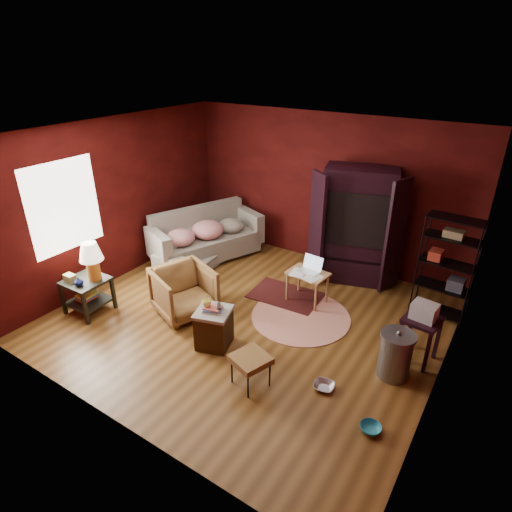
{
  "coord_description": "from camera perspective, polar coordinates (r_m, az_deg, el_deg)",
  "views": [
    {
      "loc": [
        3.12,
        -4.57,
        3.81
      ],
      "look_at": [
        0.0,
        0.2,
        1.0
      ],
      "focal_mm": 30.0,
      "sensor_mm": 36.0,
      "label": 1
    }
  ],
  "objects": [
    {
      "name": "room",
      "position": [
        6.05,
        -1.43,
        2.76
      ],
      "size": [
        5.54,
        5.04,
        2.84
      ],
      "color": "brown",
      "rests_on": "ground"
    },
    {
      "name": "sofa",
      "position": [
        8.39,
        -6.86,
        2.27
      ],
      "size": [
        0.83,
        2.24,
        0.86
      ],
      "primitive_type": "imported",
      "rotation": [
        0.0,
        0.0,
        1.66
      ],
      "color": "gray",
      "rests_on": "ground"
    },
    {
      "name": "armchair",
      "position": [
        6.72,
        -9.6,
        -4.43
      ],
      "size": [
        1.02,
        1.05,
        0.85
      ],
      "primitive_type": "imported",
      "rotation": [
        0.0,
        0.0,
        1.2
      ],
      "color": "black",
      "rests_on": "ground"
    },
    {
      "name": "pet_bowl_steel",
      "position": [
        5.52,
        9.12,
        -16.05
      ],
      "size": [
        0.26,
        0.1,
        0.25
      ],
      "primitive_type": "imported",
      "rotation": [
        0.0,
        0.0,
        0.15
      ],
      "color": "#B5B7BC",
      "rests_on": "ground"
    },
    {
      "name": "pet_bowl_turquoise",
      "position": [
        5.15,
        15.13,
        -20.71
      ],
      "size": [
        0.24,
        0.08,
        0.24
      ],
      "primitive_type": "imported",
      "rotation": [
        0.0,
        0.0,
        -0.04
      ],
      "color": "teal",
      "rests_on": "ground"
    },
    {
      "name": "vase",
      "position": [
        6.95,
        -22.57,
        -3.17
      ],
      "size": [
        0.17,
        0.18,
        0.14
      ],
      "primitive_type": "imported",
      "rotation": [
        0.0,
        0.0,
        -0.29
      ],
      "color": "#0C1540",
      "rests_on": "side_table"
    },
    {
      "name": "mug",
      "position": [
        5.85,
        -6.62,
        -6.17
      ],
      "size": [
        0.13,
        0.11,
        0.12
      ],
      "primitive_type": "imported",
      "rotation": [
        0.0,
        0.0,
        0.09
      ],
      "color": "#F3E177",
      "rests_on": "hamper"
    },
    {
      "name": "side_table",
      "position": [
        7.03,
        -21.39,
        -1.92
      ],
      "size": [
        0.61,
        0.61,
        1.18
      ],
      "rotation": [
        0.0,
        0.0,
        0.02
      ],
      "color": "black",
      "rests_on": "ground"
    },
    {
      "name": "sofa_cushions",
      "position": [
        8.41,
        -6.85,
        2.48
      ],
      "size": [
        1.59,
        2.33,
        0.91
      ],
      "rotation": [
        0.0,
        0.0,
        -0.38
      ],
      "color": "gray",
      "rests_on": "sofa"
    },
    {
      "name": "hamper",
      "position": [
        6.05,
        -5.63,
        -9.43
      ],
      "size": [
        0.58,
        0.58,
        0.65
      ],
      "rotation": [
        0.0,
        0.0,
        0.31
      ],
      "color": "#3E260E",
      "rests_on": "ground"
    },
    {
      "name": "footstool",
      "position": [
        5.35,
        -0.72,
        -13.74
      ],
      "size": [
        0.53,
        0.53,
        0.43
      ],
      "rotation": [
        0.0,
        0.0,
        -0.33
      ],
      "color": "black",
      "rests_on": "ground"
    },
    {
      "name": "rug_round",
      "position": [
        6.79,
        5.97,
        -8.02
      ],
      "size": [
        1.69,
        1.69,
        0.01
      ],
      "rotation": [
        0.0,
        0.0,
        -0.1
      ],
      "color": "beige",
      "rests_on": "ground"
    },
    {
      "name": "rug_oriental",
      "position": [
        7.28,
        3.95,
        -5.23
      ],
      "size": [
        1.21,
        0.85,
        0.01
      ],
      "rotation": [
        0.0,
        0.0,
        0.06
      ],
      "color": "#531716",
      "rests_on": "ground"
    },
    {
      "name": "laptop_desk",
      "position": [
        6.94,
        6.96,
        -2.61
      ],
      "size": [
        0.67,
        0.54,
        0.78
      ],
      "rotation": [
        0.0,
        0.0,
        -0.1
      ],
      "color": "tan",
      "rests_on": "ground"
    },
    {
      "name": "tv_armoire",
      "position": [
        7.55,
        13.25,
        4.16
      ],
      "size": [
        1.54,
        1.12,
        2.04
      ],
      "rotation": [
        0.0,
        0.0,
        0.29
      ],
      "color": "black",
      "rests_on": "ground"
    },
    {
      "name": "wire_shelving",
      "position": [
        6.97,
        24.22,
        -1.0
      ],
      "size": [
        0.81,
        0.39,
        1.63
      ],
      "rotation": [
        0.0,
        0.0,
        -0.06
      ],
      "color": "black",
      "rests_on": "ground"
    },
    {
      "name": "small_stand",
      "position": [
        5.96,
        21.35,
        -7.77
      ],
      "size": [
        0.49,
        0.49,
        0.88
      ],
      "rotation": [
        0.0,
        0.0,
        -0.12
      ],
      "color": "black",
      "rests_on": "ground"
    },
    {
      "name": "trash_can",
      "position": [
        5.78,
        18.07,
        -12.41
      ],
      "size": [
        0.58,
        0.58,
        0.69
      ],
      "rotation": [
        0.0,
        0.0,
        0.41
      ],
      "color": "slate",
      "rests_on": "ground"
    }
  ]
}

